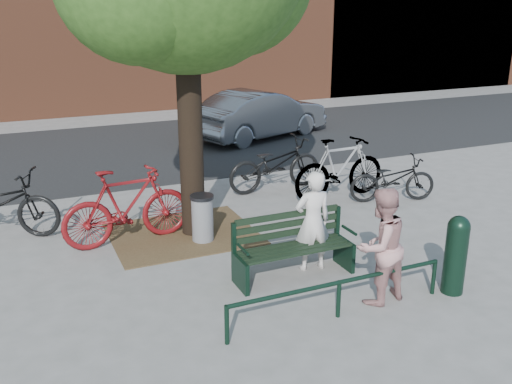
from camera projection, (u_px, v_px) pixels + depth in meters
name	position (u px, v px, depth m)	size (l,w,h in m)	color
ground	(294.00, 277.00, 8.25)	(90.00, 90.00, 0.00)	gray
dirt_pit	(183.00, 234.00, 9.78)	(2.40, 2.00, 0.02)	brown
road	(151.00, 148.00, 15.63)	(40.00, 7.00, 0.01)	black
park_bench	(292.00, 245.00, 8.17)	(1.74, 0.54, 0.97)	black
guard_railing	(339.00, 288.00, 7.08)	(3.06, 0.06, 0.51)	black
person_left	(313.00, 221.00, 8.29)	(0.55, 0.36, 1.51)	beige
person_right	(380.00, 246.00, 7.36)	(0.76, 0.60, 1.57)	tan
bollard	(456.00, 252.00, 7.64)	(0.30, 0.30, 1.11)	black
litter_bin	(202.00, 218.00, 9.39)	(0.39, 0.39, 0.80)	gray
bicycle_b	(127.00, 206.00, 9.25)	(0.60, 2.13, 1.28)	#630E10
bicycle_c	(275.00, 164.00, 11.95)	(0.74, 2.13, 1.12)	black
bicycle_d	(340.00, 168.00, 11.44)	(0.59, 2.08, 1.25)	gray
bicycle_e	(393.00, 179.00, 11.30)	(0.60, 1.73, 0.91)	black
parked_car	(260.00, 114.00, 16.61)	(1.49, 4.27, 1.41)	slate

